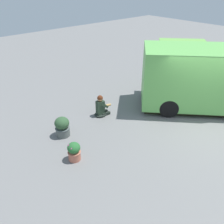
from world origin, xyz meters
The scene contains 5 objects.
ground_plane centered at (0.00, 0.00, 0.00)m, with size 40.00×40.00×0.00m, color slate.
food_truck centered at (0.95, -0.93, 1.22)m, with size 4.91×4.78×2.53m.
person_customer centered at (3.04, 2.55, 0.36)m, with size 0.51×0.77×0.89m.
planter_flowering_near centered at (2.84, 4.46, 0.37)m, with size 0.51×0.51×0.73m.
planter_flowering_far centered at (1.49, 4.88, 0.32)m, with size 0.41×0.41×0.62m.
Camera 1 is at (-3.60, 7.86, 5.00)m, focal length 38.76 mm.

